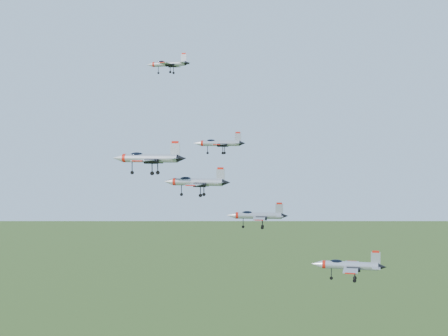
% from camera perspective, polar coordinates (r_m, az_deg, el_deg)
% --- Properties ---
extents(jet_lead, '(10.92, 9.03, 2.92)m').
position_cam_1_polar(jet_lead, '(145.93, -5.17, 9.47)').
color(jet_lead, '#9CA0A8').
extents(jet_left_high, '(10.83, 9.09, 2.90)m').
position_cam_1_polar(jet_left_high, '(126.95, -0.48, 2.29)').
color(jet_left_high, '#9CA0A8').
extents(jet_right_high, '(14.02, 11.63, 3.75)m').
position_cam_1_polar(jet_right_high, '(109.65, -6.98, 0.91)').
color(jet_right_high, '#9CA0A8').
extents(jet_left_low, '(12.81, 10.92, 3.50)m').
position_cam_1_polar(jet_left_low, '(131.44, 2.99, -4.35)').
color(jet_left_low, '#9CA0A8').
extents(jet_right_low, '(12.04, 10.04, 3.22)m').
position_cam_1_polar(jet_right_low, '(107.28, -2.60, -1.27)').
color(jet_right_low, '#9CA0A8').
extents(jet_trail, '(13.99, 11.69, 3.74)m').
position_cam_1_polar(jet_trail, '(120.60, 11.24, -8.71)').
color(jet_trail, '#9CA0A8').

